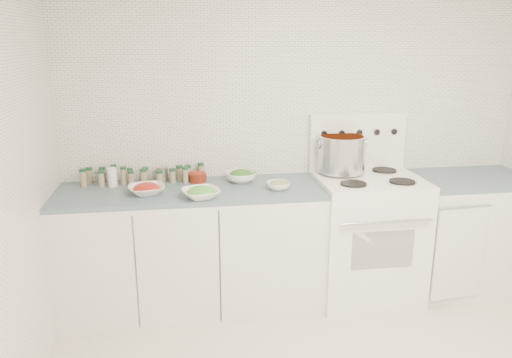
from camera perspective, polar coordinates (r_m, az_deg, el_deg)
name	(u,v)px	position (r m, az deg, el deg)	size (l,w,h in m)	color
room_walls	(372,119)	(2.37, 13.09, 6.72)	(3.54, 3.04, 2.52)	white
counter_left	(192,249)	(3.67, -7.29, -7.89)	(1.85, 0.62, 0.90)	white
stove	(365,233)	(3.89, 12.40, -6.01)	(0.76, 0.70, 1.36)	white
counter_right	(465,232)	(4.26, 22.81, -5.63)	(0.89, 0.67, 0.90)	white
stock_pot	(341,152)	(3.79, 9.74, 3.02)	(0.38, 0.35, 0.27)	silver
bowl_tomato	(146,189)	(3.44, -12.41, -1.13)	(0.29, 0.29, 0.08)	white
bowl_snowpea	(201,193)	(3.30, -6.33, -1.58)	(0.30, 0.30, 0.08)	white
bowl_broccoli	(241,176)	(3.66, -1.72, 0.36)	(0.27, 0.27, 0.09)	white
bowl_zucchini	(278,185)	(3.47, 2.57, -0.69)	(0.20, 0.20, 0.07)	white
bowl_pepper	(198,176)	(3.68, -6.69, 0.29)	(0.13, 0.13, 0.08)	#601D10
salt_canister	(112,177)	(3.68, -16.11, 0.21)	(0.07, 0.07, 0.13)	white
tin_can	(163,174)	(3.73, -10.60, 0.57)	(0.08, 0.08, 0.10)	gray
spice_cluster	(140,175)	(3.71, -13.07, 0.43)	(0.88, 0.16, 0.13)	gray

